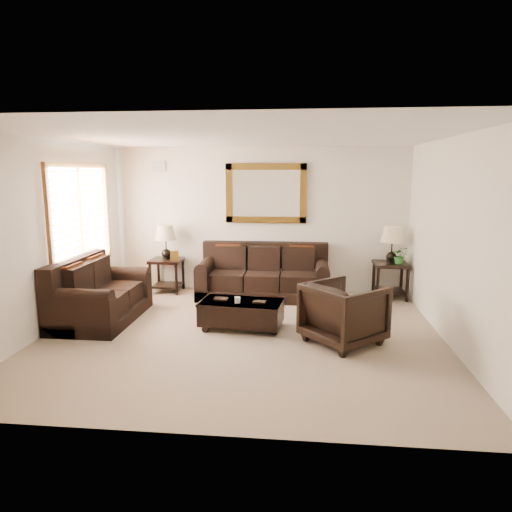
# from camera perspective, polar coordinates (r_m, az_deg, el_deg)

# --- Properties ---
(room) EXTENTS (5.51, 5.01, 2.71)m
(room) POSITION_cam_1_polar(r_m,az_deg,el_deg) (6.15, -1.80, 2.12)
(room) COLOR gray
(room) RESTS_ON ground
(window) EXTENTS (0.07, 1.96, 1.66)m
(window) POSITION_cam_1_polar(r_m,az_deg,el_deg) (7.80, -21.00, 4.68)
(window) COLOR white
(window) RESTS_ON room
(mirror) EXTENTS (1.50, 0.06, 1.10)m
(mirror) POSITION_cam_1_polar(r_m,az_deg,el_deg) (8.53, 1.24, 7.82)
(mirror) COLOR #4C2F0F
(mirror) RESTS_ON room
(air_vent) EXTENTS (0.25, 0.02, 0.18)m
(air_vent) POSITION_cam_1_polar(r_m,az_deg,el_deg) (8.93, -12.04, 10.93)
(air_vent) COLOR #999999
(air_vent) RESTS_ON room
(sofa) EXTENTS (2.33, 1.01, 0.95)m
(sofa) POSITION_cam_1_polar(r_m,az_deg,el_deg) (8.32, 0.97, -2.72)
(sofa) COLOR black
(sofa) RESTS_ON room
(loveseat) EXTENTS (1.02, 1.71, 0.96)m
(loveseat) POSITION_cam_1_polar(r_m,az_deg,el_deg) (7.39, -19.21, -4.93)
(loveseat) COLOR black
(loveseat) RESTS_ON room
(end_table_left) EXTENTS (0.58, 0.58, 1.27)m
(end_table_left) POSITION_cam_1_polar(r_m,az_deg,el_deg) (8.70, -11.16, 0.90)
(end_table_left) COLOR black
(end_table_left) RESTS_ON room
(end_table_right) EXTENTS (0.59, 0.59, 1.30)m
(end_table_right) POSITION_cam_1_polar(r_m,az_deg,el_deg) (8.46, 16.58, 0.55)
(end_table_right) COLOR black
(end_table_right) RESTS_ON room
(coffee_table) EXTENTS (1.25, 0.76, 0.50)m
(coffee_table) POSITION_cam_1_polar(r_m,az_deg,el_deg) (6.66, -1.83, -6.93)
(coffee_table) COLOR black
(coffee_table) RESTS_ON room
(armchair) EXTENTS (1.19, 1.20, 0.90)m
(armchair) POSITION_cam_1_polar(r_m,az_deg,el_deg) (6.15, 10.94, -6.67)
(armchair) COLOR black
(armchair) RESTS_ON floor
(potted_plant) EXTENTS (0.32, 0.35, 0.24)m
(potted_plant) POSITION_cam_1_polar(r_m,az_deg,el_deg) (8.40, 17.55, -0.16)
(potted_plant) COLOR #23511C
(potted_plant) RESTS_ON end_table_right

